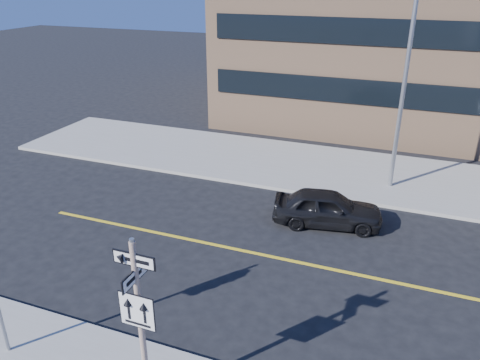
% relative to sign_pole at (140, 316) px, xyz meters
% --- Properties ---
extents(ground, '(120.00, 120.00, 0.00)m').
position_rel_sign_pole_xyz_m(ground, '(0.00, 2.51, -2.44)').
color(ground, black).
rests_on(ground, ground).
extents(sign_pole, '(0.92, 0.92, 4.06)m').
position_rel_sign_pole_xyz_m(sign_pole, '(0.00, 0.00, 0.00)').
color(sign_pole, silver).
rests_on(sign_pole, near_sidewalk).
extents(parked_car_a, '(2.30, 4.23, 1.37)m').
position_rel_sign_pole_xyz_m(parked_car_a, '(2.04, 9.37, -1.75)').
color(parked_car_a, black).
rests_on(parked_car_a, ground).
extents(streetlight_a, '(0.55, 2.25, 8.00)m').
position_rel_sign_pole_xyz_m(streetlight_a, '(4.00, 13.27, 2.32)').
color(streetlight_a, gray).
rests_on(streetlight_a, far_sidewalk).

